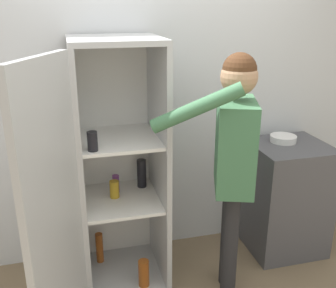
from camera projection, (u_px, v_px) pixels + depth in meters
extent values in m
cube|color=silver|center=(152.00, 102.00, 3.08)|extent=(7.00, 0.06, 2.55)
cube|color=#B7BABC|center=(125.00, 271.00, 3.09)|extent=(0.60, 0.64, 0.04)
cube|color=#B7BABC|center=(115.00, 40.00, 2.50)|extent=(0.60, 0.64, 0.04)
cube|color=white|center=(115.00, 153.00, 3.07)|extent=(0.60, 0.03, 1.73)
cube|color=#B7BABC|center=(80.00, 172.00, 2.73)|extent=(0.03, 0.64, 1.73)
cube|color=#B7BABC|center=(159.00, 164.00, 2.86)|extent=(0.04, 0.64, 1.73)
cube|color=white|center=(122.00, 199.00, 2.88)|extent=(0.53, 0.57, 0.02)
cube|color=white|center=(119.00, 139.00, 2.72)|extent=(0.53, 0.57, 0.02)
cube|color=#B7BABC|center=(54.00, 216.00, 2.16)|extent=(0.30, 0.56, 1.73)
cylinder|color=#B78C1E|center=(114.00, 189.00, 2.87)|extent=(0.07, 0.07, 0.13)
cylinder|color=black|center=(92.00, 141.00, 2.45)|extent=(0.06, 0.06, 0.13)
cylinder|color=#9E4C19|center=(100.00, 248.00, 3.14)|extent=(0.06, 0.06, 0.25)
cylinder|color=#9E4C19|center=(144.00, 273.00, 2.88)|extent=(0.08, 0.08, 0.21)
cylinder|color=black|center=(142.00, 173.00, 3.02)|extent=(0.07, 0.07, 0.22)
cylinder|color=#723884|center=(116.00, 184.00, 2.94)|extent=(0.05, 0.05, 0.14)
cylinder|color=#262628|center=(230.00, 247.00, 2.70)|extent=(0.11, 0.11, 0.84)
cylinder|color=#262628|center=(228.00, 234.00, 2.86)|extent=(0.11, 0.11, 0.84)
cube|color=#3F724C|center=(235.00, 145.00, 2.54)|extent=(0.36, 0.48, 0.59)
sphere|color=tan|center=(239.00, 77.00, 2.39)|extent=(0.23, 0.23, 0.23)
sphere|color=#4C2D19|center=(240.00, 70.00, 2.38)|extent=(0.21, 0.21, 0.21)
cylinder|color=#3F724C|center=(197.00, 108.00, 2.23)|extent=(0.54, 0.26, 0.31)
cylinder|color=#3F724C|center=(232.00, 138.00, 2.77)|extent=(0.08, 0.08, 0.56)
cube|color=#4C4C51|center=(285.00, 197.00, 3.30)|extent=(0.60, 0.57, 0.94)
cylinder|color=white|center=(283.00, 139.00, 3.20)|extent=(0.21, 0.21, 0.05)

